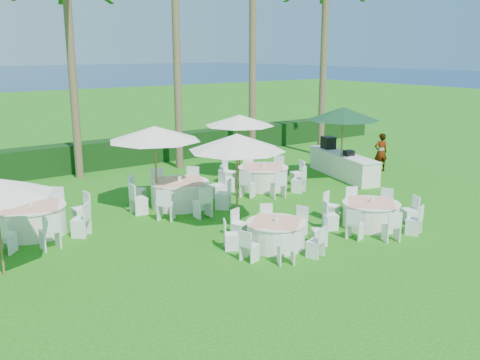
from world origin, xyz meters
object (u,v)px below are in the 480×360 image
Objects in this scene: banquet_table_f at (263,177)px; buffet_table at (342,164)px; banquet_table_c at (371,214)px; banquet_table_b at (276,233)px; umbrella_green at (343,114)px; banquet_table_e at (180,193)px; umbrella_b at (237,142)px; banquet_table_d at (32,219)px; umbrella_c at (155,134)px; staff_person at (381,152)px; umbrella_d at (240,120)px.

banquet_table_f is 0.77× the size of buffet_table.
banquet_table_c is 6.40m from buffet_table.
banquet_table_b is at bearing -125.38° from banquet_table_f.
umbrella_green is at bearing 31.56° from banquet_table_b.
banquet_table_e is 1.22× the size of umbrella_b.
umbrella_green is (6.83, 2.40, 0.11)m from umbrella_b.
buffet_table is at bearing 20.77° from umbrella_b.
banquet_table_c is at bearing -129.10° from buffet_table.
banquet_table_f is at bearing 1.60° from banquet_table_d.
umbrella_c reaches higher than staff_person.
banquet_table_e reaches higher than banquet_table_f.
banquet_table_d is 14.37m from staff_person.
buffet_table is (7.31, 2.77, -2.03)m from umbrella_b.
banquet_table_b is 6.19m from banquet_table_f.
umbrella_b reaches higher than banquet_table_c.
banquet_table_b is 5.53m from umbrella_c.
banquet_table_d is 1.18× the size of umbrella_d.
staff_person is (9.45, 4.36, 0.45)m from banquet_table_b.
banquet_table_f is 1.09× the size of umbrella_c.
umbrella_c is at bearing 3.22° from banquet_table_d.
banquet_table_b is 0.82× the size of banquet_table_d.
banquet_table_c is 1.75× the size of staff_person.
umbrella_b is at bearing 88.14° from banquet_table_b.
umbrella_b is at bearing -137.66° from banquet_table_f.
staff_person is (5.86, -0.69, 0.38)m from banquet_table_f.
banquet_table_f is at bearing 42.34° from umbrella_b.
buffet_table reaches higher than banquet_table_b.
umbrella_green is at bearing -141.96° from buffet_table.
banquet_table_f is at bearing 16.83° from staff_person.
umbrella_d is (4.03, 7.16, 1.94)m from banquet_table_b.
banquet_table_b is at bearing 173.97° from banquet_table_c.
umbrella_c is at bearing 99.81° from banquet_table_b.
umbrella_c is at bearing 19.77° from staff_person.
umbrella_b is at bearing 38.58° from staff_person.
umbrella_c is (-0.87, 5.04, 2.11)m from banquet_table_b.
umbrella_d is 0.67× the size of buffet_table.
umbrella_d is at bearing 29.60° from banquet_table_e.
banquet_table_d is 1.11× the size of umbrella_c.
banquet_table_f is at bearing -101.89° from umbrella_d.
umbrella_d is (4.19, 2.38, 1.86)m from banquet_table_e.
banquet_table_b is 6.88m from banquet_table_d.
banquet_table_d is at bearing 177.18° from umbrella_green.
umbrella_d is at bearing 78.11° from banquet_table_f.
staff_person is at bearing -3.77° from umbrella_c.
umbrella_d reaches higher than banquet_table_c.
banquet_table_b is 8.40m from umbrella_green.
banquet_table_c is 0.98× the size of umbrella_green.
umbrella_d is 1.73× the size of staff_person.
umbrella_d is (4.90, 2.12, -0.17)m from umbrella_c.
banquet_table_c is 0.84× the size of banquet_table_e.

